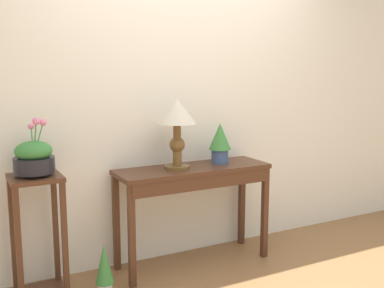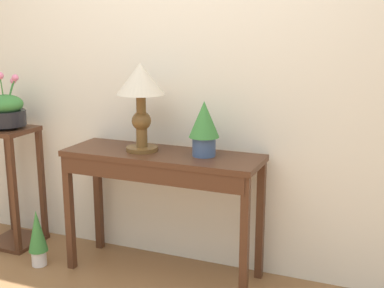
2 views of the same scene
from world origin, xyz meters
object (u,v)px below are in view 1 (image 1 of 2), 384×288
(console_table, at_px, (194,182))
(potted_plant_on_console, at_px, (220,141))
(planter_bowl_wide, at_px, (34,157))
(potted_plant_floor, at_px, (104,269))
(pedestal_stand_left, at_px, (38,237))
(table_lamp, at_px, (177,119))

(console_table, height_order, potted_plant_on_console, potted_plant_on_console)
(planter_bowl_wide, distance_m, potted_plant_floor, 0.87)
(potted_plant_floor, bearing_deg, pedestal_stand_left, 149.63)
(planter_bowl_wide, relative_size, potted_plant_floor, 1.01)
(console_table, bearing_deg, potted_plant_on_console, 10.86)
(planter_bowl_wide, xyz_separation_m, potted_plant_floor, (0.38, -0.22, -0.76))
(pedestal_stand_left, relative_size, planter_bowl_wide, 2.19)
(table_lamp, xyz_separation_m, pedestal_stand_left, (-1.03, 0.00, -0.74))
(console_table, height_order, pedestal_stand_left, pedestal_stand_left)
(console_table, xyz_separation_m, planter_bowl_wide, (-1.17, 0.02, 0.30))
(table_lamp, height_order, pedestal_stand_left, table_lamp)
(table_lamp, bearing_deg, potted_plant_floor, -161.42)
(table_lamp, relative_size, potted_plant_floor, 1.39)
(planter_bowl_wide, bearing_deg, potted_plant_on_console, 0.99)
(potted_plant_on_console, distance_m, planter_bowl_wide, 1.43)
(potted_plant_on_console, xyz_separation_m, potted_plant_floor, (-1.05, -0.25, -0.75))
(console_table, bearing_deg, planter_bowl_wide, 178.78)
(console_table, height_order, potted_plant_floor, console_table)
(potted_plant_on_console, xyz_separation_m, planter_bowl_wide, (-1.43, -0.02, 0.00))
(console_table, xyz_separation_m, pedestal_stand_left, (-1.17, 0.02, -0.25))
(potted_plant_on_console, xyz_separation_m, pedestal_stand_left, (-1.43, -0.02, -0.54))
(potted_plant_on_console, distance_m, pedestal_stand_left, 1.53)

